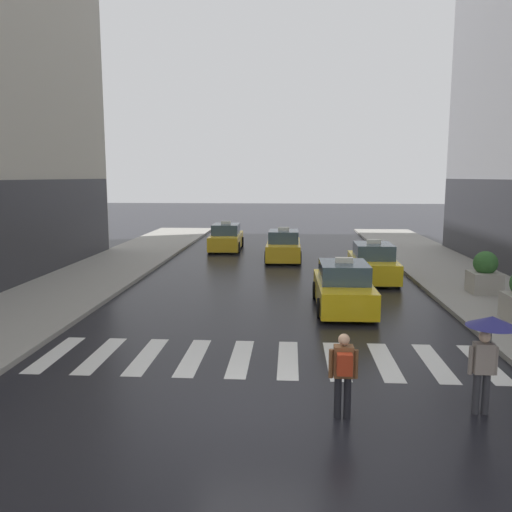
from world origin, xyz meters
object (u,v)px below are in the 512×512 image
(planter_mid_block, at_px, (485,274))
(taxi_third, at_px, (283,247))
(taxi_lead, at_px, (343,288))
(taxi_fourth, at_px, (226,238))
(pedestrian_with_backpack, at_px, (343,370))
(taxi_second, at_px, (373,263))
(pedestrian_with_umbrella, at_px, (489,338))

(planter_mid_block, bearing_deg, taxi_third, 132.24)
(taxi_lead, height_order, taxi_third, same)
(taxi_fourth, relative_size, pedestrian_with_backpack, 2.77)
(taxi_lead, relative_size, taxi_third, 1.00)
(taxi_second, height_order, pedestrian_with_umbrella, pedestrian_with_umbrella)
(taxi_lead, relative_size, planter_mid_block, 2.85)
(pedestrian_with_umbrella, relative_size, pedestrian_with_backpack, 1.18)
(taxi_fourth, bearing_deg, taxi_third, -45.65)
(taxi_lead, distance_m, pedestrian_with_umbrella, 8.37)
(pedestrian_with_backpack, bearing_deg, taxi_second, 79.13)
(taxi_second, relative_size, pedestrian_with_backpack, 2.76)
(taxi_third, distance_m, taxi_fourth, 5.18)
(taxi_second, height_order, pedestrian_with_backpack, taxi_second)
(taxi_fourth, distance_m, pedestrian_with_backpack, 23.45)
(taxi_third, xyz_separation_m, taxi_fourth, (-3.62, 3.70, 0.00))
(pedestrian_with_umbrella, distance_m, pedestrian_with_backpack, 2.83)
(taxi_lead, height_order, planter_mid_block, taxi_lead)
(taxi_third, bearing_deg, taxi_fourth, 134.35)
(pedestrian_with_umbrella, height_order, pedestrian_with_backpack, pedestrian_with_umbrella)
(taxi_lead, xyz_separation_m, planter_mid_block, (5.54, 2.18, 0.15))
(taxi_lead, distance_m, taxi_second, 5.63)
(taxi_second, xyz_separation_m, planter_mid_block, (3.72, -3.14, 0.15))
(taxi_second, xyz_separation_m, taxi_fourth, (-7.65, 9.09, 0.00))
(taxi_lead, distance_m, planter_mid_block, 5.96)
(taxi_lead, xyz_separation_m, pedestrian_with_backpack, (-0.83, -8.49, 0.25))
(pedestrian_with_backpack, xyz_separation_m, planter_mid_block, (6.37, 10.67, -0.10))
(pedestrian_with_umbrella, distance_m, planter_mid_block, 10.92)
(taxi_third, relative_size, pedestrian_with_umbrella, 2.34)
(taxi_second, bearing_deg, pedestrian_with_umbrella, -89.57)
(taxi_second, relative_size, taxi_third, 1.00)
(taxi_fourth, bearing_deg, taxi_second, -49.92)
(taxi_second, distance_m, pedestrian_with_backpack, 14.07)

